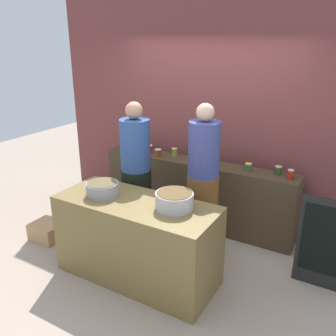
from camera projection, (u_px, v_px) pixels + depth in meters
ground at (153, 261)px, 4.19m from camera, size 12.00×12.00×0.00m
storefront_wall at (209, 113)px, 4.85m from camera, size 4.80×0.12×3.00m
display_shelf at (196, 193)px, 4.93m from camera, size 2.70×0.36×0.91m
prep_table at (137, 240)px, 3.79m from camera, size 1.70×0.70×0.89m
preserve_jar_0 at (135, 146)px, 5.28m from camera, size 0.09×0.09×0.10m
preserve_jar_1 at (149, 149)px, 5.11m from camera, size 0.09×0.09×0.12m
preserve_jar_2 at (158, 153)px, 4.96m from camera, size 0.09×0.09×0.10m
preserve_jar_3 at (174, 152)px, 4.97m from camera, size 0.08×0.08×0.11m
preserve_jar_4 at (199, 156)px, 4.80m from camera, size 0.08×0.08×0.11m
preserve_jar_5 at (204, 158)px, 4.70m from camera, size 0.08×0.08×0.12m
preserve_jar_6 at (248, 167)px, 4.42m from camera, size 0.09×0.09×0.10m
preserve_jar_7 at (278, 170)px, 4.31m from camera, size 0.08×0.08×0.10m
preserve_jar_8 at (290, 174)px, 4.17m from camera, size 0.07×0.07×0.11m
cooking_pot_left at (103, 189)px, 3.77m from camera, size 0.34×0.34×0.14m
cooking_pot_center at (174, 200)px, 3.48m from camera, size 0.37×0.37×0.17m
cook_with_tongs at (136, 183)px, 4.32m from camera, size 0.36×0.36×1.79m
cook_in_cap at (203, 190)px, 4.09m from camera, size 0.36×0.36×1.81m
bread_crate at (48, 231)px, 4.64m from camera, size 0.39×0.34×0.22m
chalkboard_sign at (326, 244)px, 3.61m from camera, size 0.56×0.05×0.99m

